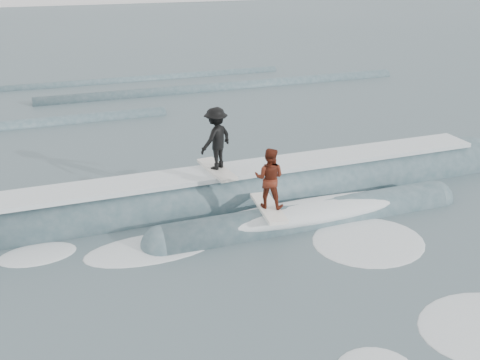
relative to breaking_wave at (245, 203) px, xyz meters
name	(u,v)px	position (x,y,z in m)	size (l,w,h in m)	color
ground	(267,246)	(-0.37, -2.71, -0.05)	(160.00, 160.00, 0.00)	#3D545A
breaking_wave	(245,203)	(0.00, 0.00, 0.00)	(21.09, 3.79, 2.02)	#345058
surfer_black	(216,140)	(-0.79, 0.46, 2.04)	(1.45, 2.04, 2.05)	silver
surfer_red	(269,181)	(0.06, -1.74, 1.44)	(1.08, 2.05, 1.86)	white
whitewater	(312,268)	(0.28, -4.13, -0.05)	(12.07, 8.37, 0.10)	white
far_swells	(116,99)	(-1.99, 14.94, -0.05)	(37.78, 8.65, 0.80)	#345058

